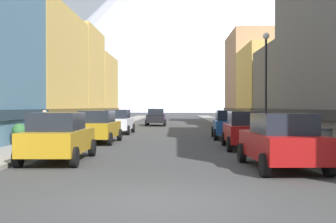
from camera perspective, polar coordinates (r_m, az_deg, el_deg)
ground_plane at (r=9.30m, az=-1.78°, el=-11.70°), size 400.00×400.00×0.00m
sidewalk_left at (r=44.62m, az=-7.67°, el=-1.86°), size 2.50×100.00×0.15m
sidewalk_right at (r=44.50m, az=8.46°, el=-1.86°), size 2.50×100.00×0.15m
storefront_left_2 at (r=35.71m, az=-18.98°, el=4.68°), size 8.69×12.83×9.42m
storefront_left_3 at (r=46.44m, az=-14.34°, el=4.03°), size 8.87×9.12×9.88m
storefront_left_4 at (r=56.41m, az=-10.67°, el=2.68°), size 7.13×10.94×8.39m
storefront_right_2 at (r=37.32m, az=17.71°, el=2.58°), size 7.67×8.74×6.84m
storefront_right_3 at (r=47.40m, az=14.84°, el=2.96°), size 8.89×10.62×8.20m
storefront_right_4 at (r=58.33m, az=12.29°, el=4.09°), size 9.05×11.53×11.45m
car_left_0 at (r=16.42m, az=-14.02°, el=-3.20°), size 2.11×4.42×1.78m
car_left_1 at (r=24.38m, az=-9.06°, el=-1.95°), size 2.16×4.44×1.78m
car_left_2 at (r=32.68m, az=-6.50°, el=-1.30°), size 2.11×4.42×1.78m
car_right_0 at (r=14.46m, az=14.45°, el=-3.71°), size 2.23×4.48×1.78m
car_right_1 at (r=21.20m, az=10.09°, el=-2.33°), size 2.19×4.46×1.78m
car_right_2 at (r=27.69m, az=7.93°, el=-1.65°), size 2.21×4.47×1.78m
car_driving_0 at (r=46.44m, az=-1.56°, el=-0.74°), size 2.06×4.40×1.78m
car_driving_1 at (r=46.62m, az=-1.55°, el=-0.73°), size 2.06×4.40×1.78m
trash_bin_right at (r=18.45m, az=19.69°, el=-3.59°), size 0.59×0.59×0.98m
potted_plant_0 at (r=28.90m, az=14.09°, el=-1.87°), size 0.66×0.66×1.01m
potted_plant_1 at (r=22.06m, az=-18.76°, el=-2.62°), size 0.67×0.67×1.04m
potted_plant_2 at (r=24.91m, az=16.25°, el=-2.51°), size 0.61×0.61×0.90m
pedestrian_0 at (r=23.31m, az=-15.73°, el=-2.02°), size 0.36×0.36×1.68m
pedestrian_1 at (r=34.47m, az=-10.23°, el=-1.28°), size 0.36×0.36×1.55m
streetlamp_right at (r=24.47m, az=12.59°, el=5.28°), size 0.36×0.36×5.86m
mountain_backdrop at (r=275.94m, az=4.22°, el=12.99°), size 236.49×236.49×122.37m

